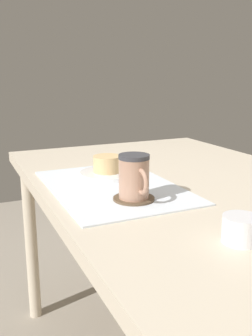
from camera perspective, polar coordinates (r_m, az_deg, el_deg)
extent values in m
cylinder|color=beige|center=(1.63, -14.26, -10.95)|extent=(0.05, 0.05, 0.69)
cylinder|color=beige|center=(1.88, 8.34, -7.23)|extent=(0.05, 0.05, 0.69)
cube|color=beige|center=(1.10, 9.88, -3.04)|extent=(1.32, 0.84, 0.04)
cylinder|color=brown|center=(1.76, 18.56, -14.05)|extent=(0.04, 0.04, 0.43)
cube|color=white|center=(1.03, -2.03, -2.82)|extent=(0.48, 0.33, 0.00)
cylinder|color=white|center=(1.13, -2.83, -0.85)|extent=(0.17, 0.17, 0.01)
cylinder|color=#E5BC7F|center=(1.12, -2.85, 0.64)|extent=(0.09, 0.09, 0.05)
cylinder|color=brown|center=(0.92, 1.20, -4.67)|extent=(0.10, 0.10, 0.00)
cylinder|color=tan|center=(0.90, 1.22, -1.59)|extent=(0.07, 0.07, 0.10)
cylinder|color=#3D3D42|center=(0.89, 1.24, 1.74)|extent=(0.08, 0.08, 0.01)
torus|color=tan|center=(0.87, 2.34, -2.10)|extent=(0.06, 0.01, 0.06)
cylinder|color=white|center=(0.73, 17.10, -8.90)|extent=(0.07, 0.07, 0.05)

